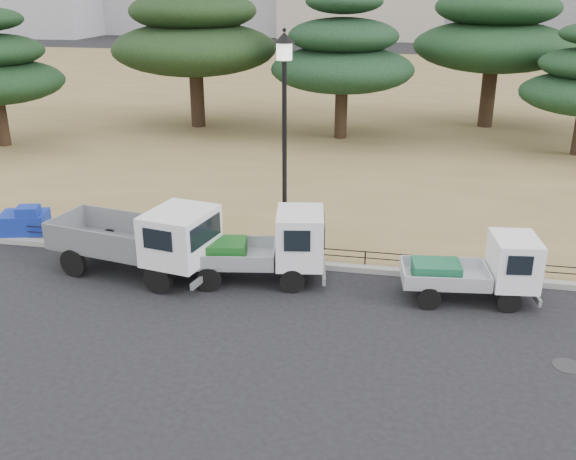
% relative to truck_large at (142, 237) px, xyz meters
% --- Properties ---
extents(ground, '(220.00, 220.00, 0.00)m').
position_rel_truck_large_xyz_m(ground, '(3.82, -1.31, -1.09)').
color(ground, black).
extents(lawn, '(120.00, 56.00, 0.15)m').
position_rel_truck_large_xyz_m(lawn, '(3.82, 29.29, -1.01)').
color(lawn, olive).
rests_on(lawn, ground).
extents(curb, '(120.00, 0.25, 0.16)m').
position_rel_truck_large_xyz_m(curb, '(3.82, 1.29, -1.01)').
color(curb, gray).
rests_on(curb, ground).
extents(truck_large, '(4.74, 2.58, 1.96)m').
position_rel_truck_large_xyz_m(truck_large, '(0.00, 0.00, 0.00)').
color(truck_large, black).
rests_on(truck_large, ground).
extents(truck_kei_front, '(3.80, 2.08, 1.91)m').
position_rel_truck_large_xyz_m(truck_kei_front, '(3.31, 0.29, -0.14)').
color(truck_kei_front, black).
rests_on(truck_kei_front, ground).
extents(truck_kei_rear, '(3.32, 1.70, 1.67)m').
position_rel_truck_large_xyz_m(truck_kei_rear, '(8.69, 0.21, -0.26)').
color(truck_kei_rear, black).
rests_on(truck_kei_rear, ground).
extents(street_lamp, '(0.54, 0.54, 6.07)m').
position_rel_truck_large_xyz_m(street_lamp, '(3.54, 1.59, 3.16)').
color(street_lamp, black).
rests_on(street_lamp, lawn).
extents(pipe_fence, '(38.00, 0.04, 0.40)m').
position_rel_truck_large_xyz_m(pipe_fence, '(3.82, 1.44, -0.65)').
color(pipe_fence, black).
rests_on(pipe_fence, lawn).
extents(tarp_pile, '(1.57, 1.32, 0.90)m').
position_rel_truck_large_xyz_m(tarp_pile, '(-4.66, 1.84, -0.58)').
color(tarp_pile, '#132B9A').
rests_on(tarp_pile, lawn).
extents(manhole, '(0.60, 0.60, 0.01)m').
position_rel_truck_large_xyz_m(manhole, '(10.32, -2.51, -1.08)').
color(manhole, '#2D2D30').
rests_on(manhole, ground).
extents(pine_west_near, '(8.44, 8.44, 8.44)m').
position_rel_truck_large_xyz_m(pine_west_near, '(-4.48, 17.86, 3.93)').
color(pine_west_near, black).
rests_on(pine_west_near, lawn).
extents(pine_center_left, '(6.87, 6.87, 6.98)m').
position_rel_truck_large_xyz_m(pine_center_left, '(3.32, 16.63, 3.09)').
color(pine_center_left, black).
rests_on(pine_center_left, lawn).
extents(pine_center_right, '(8.15, 8.15, 8.64)m').
position_rel_truck_large_xyz_m(pine_center_right, '(10.60, 20.81, 4.07)').
color(pine_center_right, black).
rests_on(pine_center_right, lawn).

